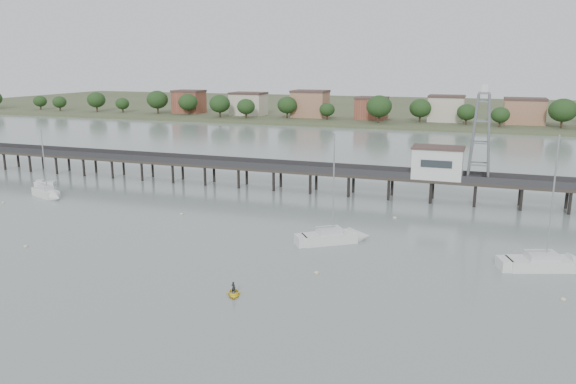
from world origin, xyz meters
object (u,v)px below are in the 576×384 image
object	(u,v)px
sailboat_d	(557,264)
sailboat_b	(49,194)
white_tender	(44,184)
lattice_tower	(481,137)
pier	(295,170)
sailboat_c	(341,237)
yellow_dinghy	(234,296)

from	to	relation	value
sailboat_d	sailboat_b	distance (m)	79.51
sailboat_b	white_tender	xyz separation A→B (m)	(-7.85, 7.44, -0.22)
lattice_tower	sailboat_b	world-z (taller)	lattice_tower
pier	sailboat_b	distance (m)	43.11
sailboat_c	white_tender	xyz separation A→B (m)	(-61.33, 14.41, -0.20)
sailboat_d	yellow_dinghy	xyz separation A→B (m)	(-31.47, -18.86, -0.63)
pier	yellow_dinghy	distance (m)	48.19
lattice_tower	yellow_dinghy	bearing A→B (deg)	-115.20
pier	white_tender	world-z (taller)	pier
sailboat_c	pier	bearing A→B (deg)	84.51
white_tender	yellow_dinghy	xyz separation A→B (m)	(55.42, -34.91, -0.43)
sailboat_d	lattice_tower	bearing A→B (deg)	88.82
lattice_tower	white_tender	size ratio (longest dim) A/B	4.01
yellow_dinghy	sailboat_d	bearing A→B (deg)	4.85
sailboat_c	yellow_dinghy	distance (m)	21.35
lattice_tower	sailboat_c	xyz separation A→B (m)	(-16.26, -26.63, -10.47)
sailboat_d	sailboat_c	bearing A→B (deg)	156.94
pier	sailboat_b	size ratio (longest dim) A/B	11.93
sailboat_d	white_tender	distance (m)	88.36
sailboat_d	yellow_dinghy	size ratio (longest dim) A/B	6.89
sailboat_c	sailboat_d	bearing A→B (deg)	-38.95
pier	sailboat_b	bearing A→B (deg)	-152.80
lattice_tower	yellow_dinghy	xyz separation A→B (m)	(-22.17, -47.13, -11.10)
pier	yellow_dinghy	xyz separation A→B (m)	(9.33, -47.13, -3.79)
sailboat_c	yellow_dinghy	size ratio (longest dim) A/B	6.44
lattice_tower	sailboat_b	distance (m)	73.21
lattice_tower	sailboat_d	size ratio (longest dim) A/B	0.95
white_tender	pier	bearing A→B (deg)	-8.15
sailboat_c	yellow_dinghy	xyz separation A→B (m)	(-5.91, -20.50, -0.63)
sailboat_b	yellow_dinghy	bearing A→B (deg)	-7.51
pier	sailboat_c	xyz separation A→B (m)	(15.24, -26.63, -3.16)
yellow_dinghy	pier	bearing A→B (deg)	75.12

